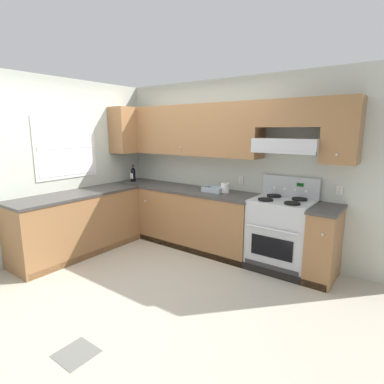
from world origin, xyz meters
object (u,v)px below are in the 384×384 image
at_px(stove, 281,234).
at_px(paper_towel_roll, 225,188).
at_px(wine_bottle, 133,174).
at_px(bowl, 214,190).

height_order(stove, paper_towel_roll, stove).
bearing_deg(stove, paper_towel_roll, 176.02).
bearing_deg(paper_towel_roll, wine_bottle, -176.28).
distance_m(stove, bowl, 1.14).
bearing_deg(bowl, wine_bottle, -177.22).
height_order(stove, wine_bottle, wine_bottle).
xyz_separation_m(stove, paper_towel_roll, (-0.88, 0.06, 0.50)).
xyz_separation_m(bowl, paper_towel_roll, (0.17, 0.04, 0.04)).
distance_m(stove, wine_bottle, 2.74).
distance_m(stove, paper_towel_roll, 1.02).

